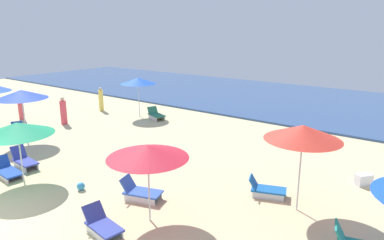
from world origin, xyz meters
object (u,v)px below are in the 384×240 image
lounge_chair_3_0 (266,189)px  beachgoer_5 (101,100)px  lounge_chair_4_0 (7,170)px  beachgoer_1 (21,107)px  umbrella_4 (17,129)px  beachgoer_0 (63,112)px  beach_ball_1 (81,186)px  lounge_chair_5_0 (156,115)px  cooler_box_0 (364,180)px  umbrella_2 (21,94)px  umbrella_3 (303,132)px  umbrella_6 (148,152)px  lounge_chair_6_1 (102,225)px  lounge_chair_4_1 (24,161)px  lounge_chair_6_0 (140,192)px  umbrella_5 (138,81)px  lounge_chair_2_0 (18,132)px

lounge_chair_3_0 → beachgoer_5: bearing=51.2°
lounge_chair_4_0 → beachgoer_1: beachgoer_1 is taller
umbrella_4 → beachgoer_5: umbrella_4 is taller
beachgoer_0 → beach_ball_1: beachgoer_0 is taller
lounge_chair_3_0 → lounge_chair_5_0: bearing=41.2°
beachgoer_5 → cooler_box_0: (16.86, -1.92, -0.56)m
lounge_chair_3_0 → umbrella_4: (-7.50, -4.30, 1.79)m
umbrella_2 → cooler_box_0: size_ratio=4.48×
umbrella_3 → umbrella_6: 4.52m
cooler_box_0 → lounge_chair_3_0: bearing=176.1°
beachgoer_0 → beachgoer_1: size_ratio=0.96×
lounge_chair_6_1 → umbrella_2: bearing=81.4°
lounge_chair_3_0 → cooler_box_0: 3.78m
lounge_chair_4_1 → lounge_chair_6_0: size_ratio=0.98×
lounge_chair_4_0 → lounge_chair_6_1: bearing=-88.5°
lounge_chair_4_0 → umbrella_5: bearing=19.8°
umbrella_2 → lounge_chair_2_0: umbrella_2 is taller
umbrella_3 → beachgoer_0: bearing=174.0°
umbrella_4 → beach_ball_1: size_ratio=8.80×
lounge_chair_2_0 → beach_ball_1: 7.92m
umbrella_6 → beach_ball_1: 3.83m
lounge_chair_3_0 → lounge_chair_4_1: (-8.88, -3.54, 0.03)m
umbrella_4 → lounge_chair_6_1: (4.87, -0.38, -1.79)m
lounge_chair_6_0 → beachgoer_1: (-13.35, 3.03, 0.53)m
umbrella_3 → lounge_chair_4_1: (-10.03, -3.29, -2.21)m
lounge_chair_3_0 → umbrella_2: bearing=78.2°
umbrella_5 → lounge_chair_5_0: 2.39m
umbrella_4 → lounge_chair_3_0: bearing=29.8°
lounge_chair_3_0 → umbrella_6: umbrella_6 is taller
cooler_box_0 → umbrella_2: bearing=144.0°
lounge_chair_2_0 → lounge_chair_4_0: lounge_chair_2_0 is taller
beachgoer_1 → cooler_box_0: (18.96, 2.54, -0.59)m
umbrella_5 → lounge_chair_6_0: bearing=-44.6°
lounge_chair_2_0 → umbrella_6: 11.28m
umbrella_3 → lounge_chair_6_0: size_ratio=1.90×
lounge_chair_6_1 → beachgoer_0: 12.35m
lounge_chair_6_1 → umbrella_3: bearing=-31.9°
umbrella_3 → beachgoer_0: umbrella_3 is taller
umbrella_4 → lounge_chair_6_1: size_ratio=1.84×
umbrella_4 → lounge_chair_6_0: bearing=20.9°
lounge_chair_6_0 → beachgoer_1: size_ratio=0.85×
beach_ball_1 → beachgoer_0: bearing=149.9°
lounge_chair_4_0 → beachgoer_1: (-8.01, 4.76, 0.56)m
lounge_chair_4_1 → umbrella_6: (6.83, 0.12, 1.84)m
lounge_chair_6_1 → umbrella_5: bearing=49.5°
umbrella_3 → lounge_chair_4_0: 10.78m
lounge_chair_3_0 → lounge_chair_4_0: size_ratio=0.91×
umbrella_4 → beachgoer_1: bearing=152.7°
lounge_chair_4_0 → beachgoer_0: 7.52m
beachgoer_0 → lounge_chair_5_0: bearing=-179.4°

